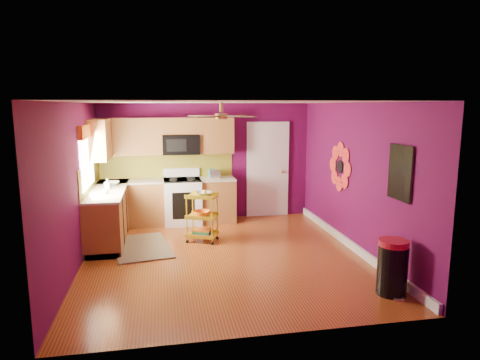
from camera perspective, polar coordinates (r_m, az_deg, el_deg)
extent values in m
plane|color=brown|center=(7.14, -2.14, -10.16)|extent=(5.00, 5.00, 0.00)
cube|color=#550940|center=(9.27, -4.47, 2.44)|extent=(4.50, 0.04, 2.50)
cube|color=#550940|center=(4.41, 2.55, -5.88)|extent=(4.50, 0.04, 2.50)
cube|color=#550940|center=(6.86, -21.14, -0.83)|extent=(0.04, 5.00, 2.50)
cube|color=#550940|center=(7.47, 15.12, 0.32)|extent=(0.04, 5.00, 2.50)
cube|color=silver|center=(6.71, -2.28, 10.33)|extent=(4.50, 5.00, 0.04)
cube|color=white|center=(7.74, 14.52, -8.33)|extent=(0.05, 4.90, 0.14)
cube|color=brown|center=(8.29, -17.08, -4.49)|extent=(0.60, 2.30, 0.90)
cube|color=brown|center=(9.06, -9.55, -2.98)|extent=(2.80, 0.60, 0.90)
cube|color=beige|center=(8.19, -17.24, -1.31)|extent=(0.63, 2.30, 0.04)
cube|color=beige|center=(8.97, -9.64, -0.05)|extent=(2.80, 0.63, 0.04)
cube|color=black|center=(8.40, -16.94, -7.14)|extent=(0.54, 2.30, 0.10)
cube|color=black|center=(9.16, -9.48, -5.42)|extent=(2.80, 0.54, 0.10)
cube|color=white|center=(9.04, -7.65, -2.90)|extent=(0.76, 0.66, 0.92)
cube|color=black|center=(8.95, -7.71, 0.01)|extent=(0.76, 0.62, 0.03)
cube|color=white|center=(9.20, -7.82, 1.01)|extent=(0.76, 0.06, 0.18)
cube|color=black|center=(8.72, -7.53, -3.43)|extent=(0.45, 0.02, 0.55)
cube|color=brown|center=(9.01, -14.55, 5.62)|extent=(1.32, 0.33, 0.75)
cube|color=brown|center=(9.07, -3.20, 5.95)|extent=(0.72, 0.33, 0.75)
cube|color=brown|center=(8.99, -7.93, 7.14)|extent=(0.76, 0.33, 0.34)
cube|color=brown|center=(8.58, -18.08, 5.25)|extent=(0.33, 1.30, 0.75)
cube|color=black|center=(8.98, -7.86, 4.71)|extent=(0.76, 0.38, 0.40)
cube|color=brown|center=(9.21, -9.72, 1.94)|extent=(2.80, 0.01, 0.51)
cube|color=brown|center=(8.18, -19.36, 0.53)|extent=(0.01, 2.30, 0.51)
cube|color=white|center=(7.84, -19.76, 2.74)|extent=(0.03, 1.20, 1.00)
cube|color=orange|center=(7.80, -19.74, 6.17)|extent=(0.08, 1.35, 0.22)
cube|color=white|center=(9.51, 3.68, 1.28)|extent=(0.85, 0.04, 2.05)
cube|color=white|center=(9.49, 3.71, 1.26)|extent=(0.95, 0.02, 2.15)
sphere|color=#BF8C3F|center=(9.54, 5.63, 1.13)|extent=(0.07, 0.07, 0.07)
cylinder|color=black|center=(7.99, 13.17, 1.74)|extent=(0.01, 0.24, 0.24)
cube|color=#18A088|center=(6.20, 20.64, 0.92)|extent=(0.03, 0.52, 0.72)
cube|color=black|center=(6.19, 20.52, 0.92)|extent=(0.01, 0.56, 0.76)
cylinder|color=#BF8C3F|center=(6.90, -2.52, 9.65)|extent=(0.06, 0.06, 0.16)
cylinder|color=#BF8C3F|center=(6.91, -2.51, 8.49)|extent=(0.20, 0.20, 0.08)
cube|color=#4C2D19|center=(7.21, -0.68, 8.56)|extent=(0.47, 0.47, 0.01)
cube|color=#4C2D19|center=(7.14, -4.98, 8.51)|extent=(0.47, 0.47, 0.01)
cube|color=#4C2D19|center=(6.61, -4.52, 8.41)|extent=(0.47, 0.47, 0.01)
cube|color=#4C2D19|center=(6.68, 0.12, 8.45)|extent=(0.47, 0.47, 0.01)
cube|color=black|center=(7.75, -12.95, -8.68)|extent=(1.14, 1.61, 0.02)
cylinder|color=gold|center=(7.74, -7.11, -5.17)|extent=(0.02, 0.02, 0.82)
cylinder|color=gold|center=(7.59, -3.77, -5.41)|extent=(0.02, 0.02, 0.82)
cylinder|color=gold|center=(8.04, -6.30, -4.58)|extent=(0.02, 0.02, 0.82)
cylinder|color=gold|center=(7.89, -3.07, -4.80)|extent=(0.02, 0.02, 0.82)
sphere|color=black|center=(7.86, -7.04, -8.11)|extent=(0.06, 0.06, 0.06)
sphere|color=black|center=(7.71, -3.73, -8.40)|extent=(0.06, 0.06, 0.06)
sphere|color=black|center=(8.15, -6.24, -7.43)|extent=(0.06, 0.06, 0.06)
sphere|color=black|center=(8.01, -3.04, -7.69)|extent=(0.06, 0.06, 0.06)
cube|color=gold|center=(7.72, -5.11, -2.20)|extent=(0.64, 0.57, 0.03)
cube|color=gold|center=(7.81, -5.07, -4.88)|extent=(0.64, 0.57, 0.03)
cube|color=gold|center=(7.90, -5.03, -7.31)|extent=(0.64, 0.57, 0.03)
imported|color=beige|center=(7.70, -4.78, -1.85)|extent=(0.38, 0.38, 0.07)
sphere|color=yellow|center=(7.69, -4.78, -1.69)|extent=(0.10, 0.10, 0.10)
imported|color=orange|center=(7.79, -5.08, -4.45)|extent=(0.40, 0.40, 0.09)
cube|color=navy|center=(7.89, -5.04, -7.07)|extent=(0.37, 0.34, 0.04)
cube|color=#267233|center=(7.88, -5.04, -6.82)|extent=(0.37, 0.34, 0.03)
cube|color=orange|center=(7.87, -5.04, -6.61)|extent=(0.37, 0.34, 0.03)
cylinder|color=black|center=(6.04, 19.63, -11.24)|extent=(0.46, 0.46, 0.66)
cylinder|color=#AF1928|center=(5.92, 19.84, -7.89)|extent=(0.39, 0.39, 0.08)
cube|color=beige|center=(6.01, 20.40, -14.65)|extent=(0.14, 0.10, 0.03)
cylinder|color=teal|center=(9.06, -3.71, 0.81)|extent=(0.18, 0.18, 0.16)
sphere|color=teal|center=(9.05, -3.72, 1.44)|extent=(0.06, 0.06, 0.06)
cube|color=beige|center=(9.00, -3.40, 0.82)|extent=(0.22, 0.15, 0.18)
imported|color=#EA3F72|center=(8.16, -17.31, -0.51)|extent=(0.09, 0.09, 0.19)
imported|color=white|center=(8.25, -17.26, -0.44)|extent=(0.14, 0.14, 0.18)
imported|color=white|center=(8.56, -16.72, -0.44)|extent=(0.28, 0.28, 0.07)
imported|color=white|center=(7.76, -17.47, -1.44)|extent=(0.11, 0.11, 0.09)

